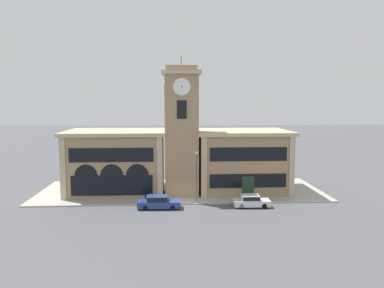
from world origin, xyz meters
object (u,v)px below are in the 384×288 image
(street_lamp, at_px, (197,169))
(bollard, at_px, (146,199))
(parked_car_mid, at_px, (251,201))
(parked_car_near, at_px, (159,202))

(street_lamp, height_order, bollard, street_lamp)
(parked_car_mid, height_order, bollard, parked_car_mid)
(street_lamp, relative_size, bollard, 5.75)
(parked_car_near, relative_size, parked_car_mid, 1.16)
(parked_car_mid, bearing_deg, parked_car_near, -178.70)
(parked_car_near, height_order, parked_car_mid, parked_car_near)
(parked_car_mid, bearing_deg, street_lamp, 163.81)
(parked_car_mid, distance_m, street_lamp, 7.34)
(parked_car_mid, xyz_separation_m, street_lamp, (-6.21, 1.96, 3.40))
(parked_car_near, xyz_separation_m, parked_car_mid, (10.69, -0.00, -0.03))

